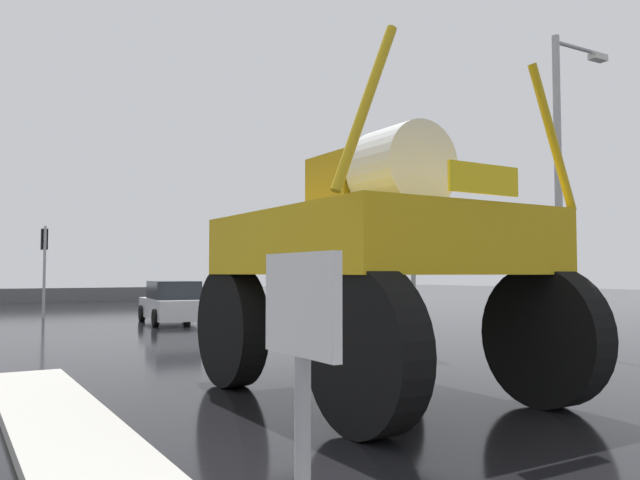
{
  "coord_description": "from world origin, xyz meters",
  "views": [
    {
      "loc": [
        -5.28,
        -0.07,
        1.8
      ],
      "look_at": [
        0.59,
        9.88,
        2.41
      ],
      "focal_mm": 35.48,
      "sensor_mm": 36.0,
      "label": 1
    }
  ],
  "objects_px": {
    "lane_arrow_sign": "(301,381)",
    "streetlight_near_right": "(562,173)",
    "sedan_ahead": "(173,303)",
    "oversize_sprayer": "(375,260)",
    "traffic_signal_far_left": "(44,251)",
    "traffic_signal_near_right": "(409,239)"
  },
  "relations": [
    {
      "from": "lane_arrow_sign",
      "to": "sedan_ahead",
      "type": "relative_size",
      "value": 0.41
    },
    {
      "from": "sedan_ahead",
      "to": "traffic_signal_near_right",
      "type": "bearing_deg",
      "value": -164.0
    },
    {
      "from": "sedan_ahead",
      "to": "streetlight_near_right",
      "type": "bearing_deg",
      "value": -150.62
    },
    {
      "from": "oversize_sprayer",
      "to": "lane_arrow_sign",
      "type": "bearing_deg",
      "value": 140.9
    },
    {
      "from": "oversize_sprayer",
      "to": "traffic_signal_near_right",
      "type": "height_order",
      "value": "oversize_sprayer"
    },
    {
      "from": "lane_arrow_sign",
      "to": "oversize_sprayer",
      "type": "relative_size",
      "value": 0.31
    },
    {
      "from": "sedan_ahead",
      "to": "streetlight_near_right",
      "type": "height_order",
      "value": "streetlight_near_right"
    },
    {
      "from": "lane_arrow_sign",
      "to": "streetlight_near_right",
      "type": "height_order",
      "value": "streetlight_near_right"
    },
    {
      "from": "oversize_sprayer",
      "to": "sedan_ahead",
      "type": "relative_size",
      "value": 1.32
    },
    {
      "from": "lane_arrow_sign",
      "to": "traffic_signal_far_left",
      "type": "distance_m",
      "value": 25.26
    },
    {
      "from": "streetlight_near_right",
      "to": "oversize_sprayer",
      "type": "bearing_deg",
      "value": -161.98
    },
    {
      "from": "lane_arrow_sign",
      "to": "traffic_signal_far_left",
      "type": "bearing_deg",
      "value": 85.38
    },
    {
      "from": "lane_arrow_sign",
      "to": "sedan_ahead",
      "type": "height_order",
      "value": "lane_arrow_sign"
    },
    {
      "from": "lane_arrow_sign",
      "to": "streetlight_near_right",
      "type": "xyz_separation_m",
      "value": [
        11.33,
        7.62,
        2.86
      ]
    },
    {
      "from": "oversize_sprayer",
      "to": "sedan_ahead",
      "type": "height_order",
      "value": "oversize_sprayer"
    },
    {
      "from": "traffic_signal_far_left",
      "to": "oversize_sprayer",
      "type": "bearing_deg",
      "value": -83.87
    },
    {
      "from": "streetlight_near_right",
      "to": "sedan_ahead",
      "type": "bearing_deg",
      "value": 114.02
    },
    {
      "from": "traffic_signal_far_left",
      "to": "streetlight_near_right",
      "type": "height_order",
      "value": "streetlight_near_right"
    },
    {
      "from": "traffic_signal_near_right",
      "to": "streetlight_near_right",
      "type": "xyz_separation_m",
      "value": [
        3.5,
        -1.48,
        1.63
      ]
    },
    {
      "from": "streetlight_near_right",
      "to": "traffic_signal_near_right",
      "type": "bearing_deg",
      "value": 157.04
    },
    {
      "from": "traffic_signal_near_right",
      "to": "traffic_signal_far_left",
      "type": "bearing_deg",
      "value": 109.88
    },
    {
      "from": "lane_arrow_sign",
      "to": "traffic_signal_near_right",
      "type": "distance_m",
      "value": 12.07
    }
  ]
}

